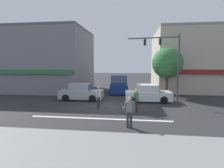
# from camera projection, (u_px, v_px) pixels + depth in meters

# --- Properties ---
(ground_plane) EXTENTS (120.00, 120.00, 0.00)m
(ground_plane) POSITION_uv_depth(u_px,v_px,m) (108.00, 106.00, 14.41)
(ground_plane) COLOR #2B2B2D
(lane_marking_stripe) EXTENTS (9.00, 0.24, 0.01)m
(lane_marking_stripe) POSITION_uv_depth(u_px,v_px,m) (100.00, 119.00, 10.96)
(lane_marking_stripe) COLOR silver
(lane_marking_stripe) RESTS_ON ground
(sidewalk_curb) EXTENTS (40.00, 5.00, 0.16)m
(sidewalk_curb) POSITION_uv_depth(u_px,v_px,m) (71.00, 160.00, 6.02)
(sidewalk_curb) COLOR gray
(sidewalk_curb) RESTS_ON ground
(building_left_block) EXTENTS (13.13, 8.66, 7.88)m
(building_left_block) POSITION_uv_depth(u_px,v_px,m) (39.00, 61.00, 23.35)
(building_left_block) COLOR slate
(building_left_block) RESTS_ON ground
(building_right_corner) EXTENTS (13.65, 9.69, 7.93)m
(building_right_corner) POSITION_uv_depth(u_px,v_px,m) (207.00, 60.00, 23.40)
(building_right_corner) COLOR #B7AD99
(building_right_corner) RESTS_ON ground
(street_tree) EXTENTS (3.23, 3.23, 5.19)m
(street_tree) POSITION_uv_depth(u_px,v_px,m) (167.00, 63.00, 18.42)
(street_tree) COLOR #4C3823
(street_tree) RESTS_ON ground
(utility_pole_near_left) EXTENTS (1.40, 0.22, 7.72)m
(utility_pole_near_left) POSITION_uv_depth(u_px,v_px,m) (35.00, 59.00, 19.26)
(utility_pole_near_left) COLOR brown
(utility_pole_near_left) RESTS_ON ground
(traffic_light_mast) EXTENTS (4.85, 0.83, 6.20)m
(traffic_light_mast) POSITION_uv_depth(u_px,v_px,m) (168.00, 56.00, 16.52)
(traffic_light_mast) COLOR #47474C
(traffic_light_mast) RESTS_ON ground
(sedan_approaching_near) EXTENTS (4.20, 2.09, 1.58)m
(sedan_approaching_near) POSITION_uv_depth(u_px,v_px,m) (148.00, 94.00, 16.05)
(sedan_approaching_near) COLOR silver
(sedan_approaching_near) RESTS_ON ground
(van_crossing_center) EXTENTS (2.12, 4.64, 2.11)m
(van_crossing_center) POSITION_uv_depth(u_px,v_px,m) (119.00, 84.00, 21.41)
(van_crossing_center) COLOR navy
(van_crossing_center) RESTS_ON ground
(sedan_waiting_far) EXTENTS (4.11, 1.90, 1.58)m
(sedan_waiting_far) POSITION_uv_depth(u_px,v_px,m) (81.00, 93.00, 16.85)
(sedan_waiting_far) COLOR #999EA3
(sedan_waiting_far) RESTS_ON ground
(pedestrian_foreground_with_bag) EXTENTS (0.67, 0.36, 1.67)m
(pedestrian_foreground_with_bag) POSITION_uv_depth(u_px,v_px,m) (129.00, 110.00, 9.30)
(pedestrian_foreground_with_bag) COLOR #333338
(pedestrian_foreground_with_bag) RESTS_ON ground
(pedestrian_mid_crossing) EXTENTS (0.35, 0.53, 1.67)m
(pedestrian_mid_crossing) POSITION_uv_depth(u_px,v_px,m) (98.00, 96.00, 13.66)
(pedestrian_mid_crossing) COLOR #333338
(pedestrian_mid_crossing) RESTS_ON ground
(pedestrian_far_side) EXTENTS (0.54, 0.62, 1.67)m
(pedestrian_far_side) POSITION_uv_depth(u_px,v_px,m) (136.00, 99.00, 12.43)
(pedestrian_far_side) COLOR #333338
(pedestrian_far_side) RESTS_ON ground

